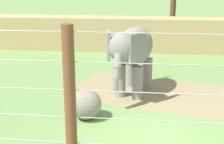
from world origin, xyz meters
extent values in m
plane|color=#6B8E4C|center=(0.00, 0.00, 0.00)|extent=(120.00, 120.00, 0.00)
cube|color=#937F5B|center=(0.02, 4.08, 0.00)|extent=(7.69, 5.49, 0.01)
cube|color=tan|center=(0.00, 12.21, 1.10)|extent=(36.00, 1.80, 2.19)
cylinder|color=gray|center=(-0.62, 3.28, 0.69)|extent=(0.44, 0.44, 1.39)
cylinder|color=gray|center=(-1.35, 3.49, 0.69)|extent=(0.44, 0.44, 1.39)
cylinder|color=gray|center=(-0.24, 4.65, 0.69)|extent=(0.44, 0.44, 1.39)
cylinder|color=gray|center=(-0.97, 4.85, 0.69)|extent=(0.44, 0.44, 1.39)
ellipsoid|color=gray|center=(-0.79, 4.07, 2.06)|extent=(2.02, 2.85, 1.58)
ellipsoid|color=gray|center=(-1.22, 2.51, 2.34)|extent=(1.31, 1.23, 1.14)
cube|color=gray|center=(-0.63, 2.45, 2.34)|extent=(0.65, 0.74, 1.09)
cube|color=gray|center=(-1.77, 2.77, 2.34)|extent=(0.25, 0.89, 1.09)
cylinder|color=gray|center=(-1.34, 2.10, 1.93)|extent=(0.43, 0.55, 0.62)
cylinder|color=gray|center=(-1.37, 1.99, 1.49)|extent=(0.34, 0.41, 0.58)
cylinder|color=gray|center=(-1.39, 1.91, 1.08)|extent=(0.25, 0.25, 0.54)
cylinder|color=gray|center=(-0.41, 5.45, 1.96)|extent=(0.18, 0.32, 0.79)
sphere|color=gray|center=(-2.37, 1.12, 0.54)|extent=(1.08, 1.08, 1.08)
cylinder|color=brown|center=(-1.92, -3.06, 2.01)|extent=(0.26, 0.26, 4.02)
cylinder|color=#B7B7BC|center=(0.00, -3.06, 1.98)|extent=(11.26, 0.02, 0.02)
cylinder|color=#B7B7BC|center=(0.00, -3.06, 2.60)|extent=(11.26, 0.02, 0.02)
cylinder|color=#B7B7BC|center=(0.00, -3.06, 3.23)|extent=(11.26, 0.02, 0.02)
cylinder|color=#B7B7BC|center=(0.00, -3.06, 3.86)|extent=(11.26, 0.02, 0.02)
cylinder|color=brown|center=(1.61, 16.36, 2.91)|extent=(0.44, 0.44, 5.81)
camera|label=1|loc=(-0.31, -9.57, 5.00)|focal=53.01mm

